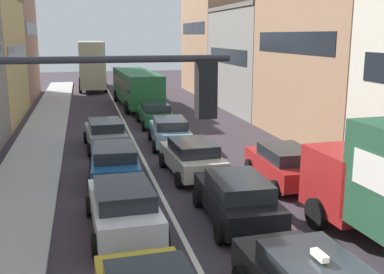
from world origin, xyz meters
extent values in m
cube|color=#B0B0B0|center=(-6.70, 20.00, 0.07)|extent=(2.60, 64.00, 0.14)
cube|color=silver|center=(-1.70, 20.00, 0.01)|extent=(0.16, 60.00, 0.01)
cube|color=silver|center=(1.70, 20.00, 0.01)|extent=(0.16, 60.00, 0.01)
cube|color=black|center=(-8.48, 27.50, 4.49)|extent=(0.02, 8.80, 1.10)
cube|color=black|center=(-8.48, 38.50, 6.29)|extent=(0.02, 8.80, 1.10)
cube|color=#9E7556|center=(9.90, 38.50, 5.78)|extent=(7.00, 10.90, 11.55)
cube|color=black|center=(6.38, 38.50, 6.35)|extent=(0.02, 8.80, 1.10)
cube|color=gray|center=(9.90, 27.50, 3.79)|extent=(7.00, 10.90, 7.59)
cube|color=black|center=(6.38, 27.50, 4.17)|extent=(0.02, 8.80, 1.10)
cube|color=#66605B|center=(9.90, 27.50, 7.74)|extent=(7.20, 10.90, 0.30)
cube|color=#9E7556|center=(9.90, 16.50, 4.85)|extent=(7.00, 10.90, 9.71)
cube|color=black|center=(6.39, 16.50, 5.34)|extent=(0.02, 8.80, 1.10)
cylinder|color=#2D2D33|center=(-3.95, 0.40, 5.40)|extent=(3.50, 0.10, 0.10)
cube|color=black|center=(-2.55, 0.40, 4.95)|extent=(0.28, 0.28, 0.84)
sphere|color=red|center=(-2.55, 0.55, 5.21)|extent=(0.18, 0.18, 0.18)
sphere|color=#F2A519|center=(-2.55, 0.55, 4.95)|extent=(0.18, 0.18, 0.18)
sphere|color=green|center=(-2.55, 0.55, 4.69)|extent=(0.18, 0.18, 0.18)
cube|color=#A51E1E|center=(3.57, 5.67, 1.43)|extent=(2.51, 2.51, 1.90)
cube|color=black|center=(3.51, 6.88, 1.81)|extent=(2.02, 0.13, 0.70)
cylinder|color=black|center=(2.36, 5.70, 0.48)|extent=(0.35, 0.97, 0.96)
cylinder|color=black|center=(4.76, 5.81, 0.48)|extent=(0.35, 0.97, 0.96)
cube|color=#1E2328|center=(-0.05, 1.23, 1.23)|extent=(1.68, 2.47, 0.52)
cube|color=#F2EACC|center=(-0.05, 1.23, 1.60)|extent=(0.18, 0.45, 0.12)
cylinder|color=black|center=(0.80, 2.93, 0.32)|extent=(0.25, 0.65, 0.64)
cube|color=black|center=(0.19, 6.80, 0.67)|extent=(1.92, 4.35, 0.70)
cube|color=#1E2328|center=(0.18, 6.60, 1.23)|extent=(1.65, 2.45, 0.52)
cylinder|color=black|center=(-0.69, 8.29, 0.32)|extent=(0.24, 0.65, 0.64)
cylinder|color=black|center=(1.15, 8.24, 0.32)|extent=(0.24, 0.65, 0.64)
cylinder|color=black|center=(-0.78, 5.36, 0.32)|extent=(0.24, 0.65, 0.64)
cylinder|color=black|center=(1.06, 5.31, 0.32)|extent=(0.24, 0.65, 0.64)
cube|color=silver|center=(-3.31, 6.88, 0.67)|extent=(1.95, 4.36, 0.70)
cube|color=#1E2328|center=(-3.31, 6.68, 1.23)|extent=(1.67, 2.46, 0.52)
cylinder|color=black|center=(-4.28, 8.31, 0.32)|extent=(0.24, 0.65, 0.64)
cylinder|color=black|center=(-2.44, 8.37, 0.32)|extent=(0.24, 0.65, 0.64)
cylinder|color=black|center=(-4.18, 5.39, 0.32)|extent=(0.24, 0.65, 0.64)
cylinder|color=black|center=(-2.34, 5.45, 0.32)|extent=(0.24, 0.65, 0.64)
cube|color=beige|center=(-0.05, 11.86, 0.67)|extent=(1.99, 4.38, 0.70)
cube|color=#1E2328|center=(-0.04, 11.66, 1.23)|extent=(1.69, 2.48, 0.52)
cylinder|color=black|center=(-1.03, 13.28, 0.32)|extent=(0.25, 0.65, 0.64)
cylinder|color=black|center=(0.80, 13.37, 0.32)|extent=(0.25, 0.65, 0.64)
cylinder|color=black|center=(-0.90, 10.36, 0.32)|extent=(0.25, 0.65, 0.64)
cylinder|color=black|center=(0.94, 10.44, 0.32)|extent=(0.25, 0.65, 0.64)
cube|color=#194C8C|center=(-3.21, 11.81, 0.67)|extent=(1.97, 4.37, 0.70)
cube|color=#1E2328|center=(-3.22, 11.61, 1.23)|extent=(1.68, 2.47, 0.52)
cylinder|color=black|center=(-4.07, 13.31, 0.32)|extent=(0.25, 0.65, 0.64)
cylinder|color=black|center=(-2.23, 13.23, 0.32)|extent=(0.25, 0.65, 0.64)
cylinder|color=black|center=(-4.19, 10.39, 0.32)|extent=(0.25, 0.65, 0.64)
cylinder|color=black|center=(-2.35, 10.31, 0.32)|extent=(0.25, 0.65, 0.64)
cube|color=#759EB7|center=(0.03, 17.24, 0.67)|extent=(2.09, 4.41, 0.70)
cube|color=#1E2328|center=(0.02, 17.04, 1.23)|extent=(1.75, 2.51, 0.52)
cylinder|color=black|center=(-0.78, 18.76, 0.32)|extent=(0.26, 0.65, 0.64)
cylinder|color=black|center=(1.05, 18.63, 0.32)|extent=(0.26, 0.65, 0.64)
cylinder|color=black|center=(-0.99, 15.85, 0.32)|extent=(0.26, 0.65, 0.64)
cylinder|color=black|center=(0.85, 15.72, 0.32)|extent=(0.26, 0.65, 0.64)
cube|color=gray|center=(-3.28, 17.46, 0.67)|extent=(2.02, 4.39, 0.70)
cube|color=#1E2328|center=(-3.27, 17.26, 1.23)|extent=(1.71, 2.49, 0.52)
cylinder|color=black|center=(-4.27, 18.88, 0.32)|extent=(0.25, 0.65, 0.64)
cylinder|color=black|center=(-2.44, 18.97, 0.32)|extent=(0.25, 0.65, 0.64)
cylinder|color=black|center=(-4.12, 15.96, 0.32)|extent=(0.25, 0.65, 0.64)
cylinder|color=black|center=(-2.29, 16.05, 0.32)|extent=(0.25, 0.65, 0.64)
cube|color=#19592D|center=(0.13, 22.83, 0.67)|extent=(1.85, 4.32, 0.70)
cube|color=#1E2328|center=(0.13, 22.63, 1.23)|extent=(1.61, 2.43, 0.52)
cylinder|color=black|center=(-0.77, 24.31, 0.32)|extent=(0.23, 0.64, 0.64)
cylinder|color=black|center=(1.07, 24.28, 0.32)|extent=(0.23, 0.64, 0.64)
cylinder|color=black|center=(-0.81, 21.38, 0.32)|extent=(0.23, 0.64, 0.64)
cylinder|color=black|center=(1.03, 21.36, 0.32)|extent=(0.23, 0.64, 0.64)
cube|color=#A51E1E|center=(3.24, 9.99, 0.67)|extent=(1.91, 4.35, 0.70)
cube|color=#1E2328|center=(3.23, 9.79, 1.23)|extent=(1.65, 2.45, 0.52)
cylinder|color=black|center=(2.36, 11.48, 0.32)|extent=(0.24, 0.65, 0.64)
cylinder|color=black|center=(4.20, 11.43, 0.32)|extent=(0.24, 0.65, 0.64)
cylinder|color=black|center=(2.28, 8.55, 0.32)|extent=(0.24, 0.65, 0.64)
cylinder|color=black|center=(4.12, 8.50, 0.32)|extent=(0.24, 0.65, 0.64)
cube|color=#1E6033|center=(-0.09, 30.92, 1.70)|extent=(2.97, 10.60, 2.40)
cube|color=black|center=(-0.09, 30.92, 2.06)|extent=(2.97, 9.97, 0.70)
cylinder|color=black|center=(-1.51, 34.64, 0.50)|extent=(0.34, 1.01, 1.00)
cylinder|color=black|center=(0.99, 34.75, 0.50)|extent=(0.34, 1.01, 1.00)
cylinder|color=black|center=(-1.20, 27.71, 0.50)|extent=(0.34, 1.01, 1.00)
cylinder|color=black|center=(1.30, 27.83, 0.50)|extent=(0.34, 1.01, 1.00)
cube|color=#BFB793|center=(-3.29, 44.64, 1.70)|extent=(2.52, 10.51, 2.40)
cube|color=black|center=(-3.29, 44.64, 2.06)|extent=(2.55, 9.88, 0.70)
cube|color=#BFB793|center=(-3.29, 44.64, 3.98)|extent=(2.52, 10.51, 2.16)
cube|color=black|center=(-3.29, 44.64, 4.22)|extent=(2.55, 9.88, 0.64)
cylinder|color=black|center=(-4.54, 48.41, 0.50)|extent=(0.30, 1.00, 1.00)
cylinder|color=black|center=(-2.04, 48.42, 0.50)|extent=(0.30, 1.00, 1.00)
cylinder|color=black|center=(-4.53, 41.48, 0.50)|extent=(0.30, 1.00, 1.00)
cylinder|color=black|center=(-2.03, 41.49, 0.50)|extent=(0.30, 1.00, 1.00)
camera|label=1|loc=(-4.31, -6.11, 5.73)|focal=43.12mm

